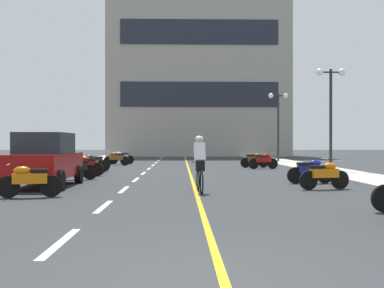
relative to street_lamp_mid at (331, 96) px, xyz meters
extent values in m
plane|color=#2D3033|center=(-7.27, 2.54, -3.82)|extent=(140.00, 140.00, 0.00)
cube|color=#B7B2A8|center=(-14.47, 5.54, -3.76)|extent=(2.40, 72.00, 0.12)
cube|color=#B7B2A8|center=(-0.07, 5.54, -3.76)|extent=(2.40, 72.00, 0.12)
cube|color=silver|center=(-9.27, -16.46, -3.82)|extent=(0.14, 2.20, 0.01)
cube|color=silver|center=(-9.27, -12.46, -3.82)|extent=(0.14, 2.20, 0.01)
cube|color=silver|center=(-9.27, -8.46, -3.82)|extent=(0.14, 2.20, 0.01)
cube|color=silver|center=(-9.27, -4.46, -3.82)|extent=(0.14, 2.20, 0.01)
cube|color=silver|center=(-9.27, -0.46, -3.82)|extent=(0.14, 2.20, 0.01)
cube|color=silver|center=(-9.27, 3.54, -3.82)|extent=(0.14, 2.20, 0.01)
cube|color=silver|center=(-9.27, 7.54, -3.82)|extent=(0.14, 2.20, 0.01)
cube|color=silver|center=(-9.27, 11.54, -3.82)|extent=(0.14, 2.20, 0.01)
cube|color=silver|center=(-9.27, 15.54, -3.82)|extent=(0.14, 2.20, 0.01)
cube|color=silver|center=(-9.27, 19.54, -3.82)|extent=(0.14, 2.20, 0.01)
cube|color=silver|center=(-9.27, 23.54, -3.82)|extent=(0.14, 2.20, 0.01)
cube|color=silver|center=(-9.27, 27.54, -3.82)|extent=(0.14, 2.20, 0.01)
cube|color=gold|center=(-7.02, 5.54, -3.82)|extent=(0.12, 66.00, 0.01)
cube|color=#9E998E|center=(-5.48, 30.35, 7.10)|extent=(19.75, 7.63, 21.84)
cube|color=#1E232D|center=(-5.48, 26.49, 2.73)|extent=(16.59, 0.10, 2.62)
cube|color=#1E232D|center=(-5.48, 26.49, 9.28)|extent=(16.59, 0.10, 2.62)
cylinder|color=black|center=(0.00, 0.00, -1.19)|extent=(0.14, 0.14, 5.02)
cylinder|color=black|center=(0.00, 0.00, 1.17)|extent=(1.10, 0.08, 0.08)
sphere|color=white|center=(-0.55, 0.00, 1.17)|extent=(0.36, 0.36, 0.36)
sphere|color=white|center=(0.55, 0.00, 1.17)|extent=(0.36, 0.36, 0.36)
cylinder|color=black|center=(-0.27, 11.47, -1.22)|extent=(0.14, 0.14, 4.97)
cylinder|color=black|center=(-0.27, 11.47, 1.12)|extent=(1.10, 0.08, 0.08)
sphere|color=white|center=(-0.82, 11.47, 1.12)|extent=(0.36, 0.36, 0.36)
sphere|color=white|center=(0.28, 11.47, 1.12)|extent=(0.36, 0.36, 0.36)
cylinder|color=black|center=(-12.91, -5.99, -3.50)|extent=(0.22, 0.64, 0.64)
cylinder|color=black|center=(-11.21, -5.99, -3.50)|extent=(0.22, 0.64, 0.64)
cylinder|color=black|center=(-12.91, -8.79, -3.50)|extent=(0.22, 0.64, 0.64)
cylinder|color=black|center=(-11.21, -8.79, -3.50)|extent=(0.22, 0.64, 0.64)
cube|color=maroon|center=(-12.06, -7.39, -3.10)|extent=(1.70, 4.20, 0.80)
cube|color=#1E2833|center=(-12.06, -7.39, -2.35)|extent=(1.56, 2.20, 0.70)
cylinder|color=black|center=(-12.09, -10.74, -3.52)|extent=(0.61, 0.23, 0.60)
cylinder|color=black|center=(-11.02, -10.49, -3.52)|extent=(0.61, 0.23, 0.60)
cube|color=orange|center=(-11.55, -10.62, -3.30)|extent=(0.94, 0.48, 0.28)
ellipsoid|color=orange|center=(-11.75, -10.66, -3.08)|extent=(0.48, 0.33, 0.22)
cube|color=black|center=(-11.31, -10.56, -3.10)|extent=(0.48, 0.33, 0.10)
cylinder|color=silver|center=(-12.09, -10.74, -2.92)|extent=(0.16, 0.59, 0.03)
cylinder|color=black|center=(-2.40, -8.49, -3.52)|extent=(0.61, 0.23, 0.60)
cylinder|color=black|center=(-3.48, -8.72, -3.52)|extent=(0.61, 0.23, 0.60)
cube|color=orange|center=(-2.94, -8.60, -3.30)|extent=(0.94, 0.47, 0.28)
ellipsoid|color=orange|center=(-2.74, -8.56, -3.08)|extent=(0.48, 0.33, 0.22)
cube|color=black|center=(-3.18, -8.66, -3.10)|extent=(0.48, 0.33, 0.10)
cylinder|color=silver|center=(-2.40, -8.49, -2.92)|extent=(0.16, 0.59, 0.03)
cylinder|color=black|center=(-2.24, -6.36, -3.52)|extent=(0.61, 0.16, 0.60)
cylinder|color=black|center=(-3.34, -6.46, -3.52)|extent=(0.61, 0.16, 0.60)
cube|color=navy|center=(-2.79, -6.41, -3.30)|extent=(0.92, 0.37, 0.28)
ellipsoid|color=navy|center=(-2.59, -6.39, -3.08)|extent=(0.46, 0.28, 0.22)
cube|color=black|center=(-3.04, -6.44, -3.10)|extent=(0.46, 0.28, 0.10)
cylinder|color=silver|center=(-2.24, -6.36, -2.92)|extent=(0.09, 0.60, 0.03)
cylinder|color=black|center=(-12.17, -4.65, -3.52)|extent=(0.61, 0.24, 0.60)
cylinder|color=black|center=(-11.11, -4.38, -3.52)|extent=(0.61, 0.24, 0.60)
cube|color=black|center=(-11.64, -4.52, -3.30)|extent=(0.94, 0.49, 0.28)
ellipsoid|color=black|center=(-11.83, -4.57, -3.08)|extent=(0.49, 0.34, 0.22)
cube|color=black|center=(-11.40, -4.46, -3.10)|extent=(0.49, 0.34, 0.10)
cylinder|color=silver|center=(-12.17, -4.65, -2.92)|extent=(0.18, 0.59, 0.03)
cylinder|color=black|center=(-12.25, -2.27, -3.52)|extent=(0.61, 0.19, 0.60)
cylinder|color=black|center=(-11.16, -2.43, -3.52)|extent=(0.61, 0.19, 0.60)
cube|color=maroon|center=(-11.71, -2.35, -3.30)|extent=(0.93, 0.41, 0.28)
ellipsoid|color=maroon|center=(-11.90, -2.32, -3.08)|extent=(0.47, 0.30, 0.22)
cube|color=black|center=(-11.46, -2.39, -3.10)|extent=(0.47, 0.30, 0.10)
cylinder|color=silver|center=(-12.25, -2.27, -2.92)|extent=(0.12, 0.60, 0.03)
cylinder|color=black|center=(-12.39, -0.94, -3.52)|extent=(0.61, 0.18, 0.60)
cylinder|color=black|center=(-11.30, -0.80, -3.52)|extent=(0.61, 0.18, 0.60)
cube|color=orange|center=(-11.84, -0.87, -3.30)|extent=(0.93, 0.40, 0.28)
ellipsoid|color=orange|center=(-12.04, -0.90, -3.08)|extent=(0.47, 0.30, 0.22)
cube|color=black|center=(-11.60, -0.84, -3.10)|extent=(0.47, 0.30, 0.10)
cylinder|color=silver|center=(-12.39, -0.94, -2.92)|extent=(0.11, 0.60, 0.03)
cylinder|color=black|center=(-12.46, 0.66, -3.52)|extent=(0.60, 0.26, 0.60)
cylinder|color=black|center=(-11.40, 0.96, -3.52)|extent=(0.60, 0.26, 0.60)
cube|color=black|center=(-11.93, 0.81, -3.30)|extent=(0.94, 0.51, 0.28)
ellipsoid|color=black|center=(-12.12, 0.75, -3.08)|extent=(0.49, 0.35, 0.22)
cube|color=black|center=(-11.69, 0.88, -3.10)|extent=(0.49, 0.35, 0.10)
cylinder|color=silver|center=(-12.46, 0.66, -2.92)|extent=(0.19, 0.59, 0.03)
cylinder|color=black|center=(-2.28, 3.24, -3.52)|extent=(0.61, 0.17, 0.60)
cylinder|color=black|center=(-3.38, 3.11, -3.52)|extent=(0.61, 0.17, 0.60)
cube|color=maroon|center=(-2.83, 3.18, -3.30)|extent=(0.93, 0.38, 0.28)
ellipsoid|color=maroon|center=(-2.63, 3.20, -3.08)|extent=(0.46, 0.29, 0.22)
cube|color=black|center=(-3.08, 3.15, -3.10)|extent=(0.46, 0.29, 0.10)
cylinder|color=silver|center=(-2.28, 3.24, -2.92)|extent=(0.10, 0.60, 0.03)
cylinder|color=black|center=(-2.55, 4.69, -3.52)|extent=(0.61, 0.18, 0.60)
cylinder|color=black|center=(-3.64, 4.55, -3.52)|extent=(0.61, 0.18, 0.60)
cube|color=brown|center=(-3.09, 4.62, -3.30)|extent=(0.93, 0.39, 0.28)
ellipsoid|color=brown|center=(-2.89, 4.64, -3.08)|extent=(0.47, 0.30, 0.22)
cube|color=black|center=(-3.34, 4.58, -3.10)|extent=(0.47, 0.30, 0.10)
cylinder|color=silver|center=(-2.55, 4.69, -2.92)|extent=(0.11, 0.60, 0.03)
cylinder|color=black|center=(-12.15, 7.34, -3.52)|extent=(0.61, 0.17, 0.60)
cylinder|color=black|center=(-11.06, 7.22, -3.52)|extent=(0.61, 0.17, 0.60)
cube|color=brown|center=(-11.60, 7.28, -3.30)|extent=(0.93, 0.38, 0.28)
ellipsoid|color=brown|center=(-11.80, 7.31, -3.08)|extent=(0.46, 0.29, 0.22)
cube|color=black|center=(-11.35, 7.26, -3.10)|extent=(0.46, 0.29, 0.10)
cylinder|color=silver|center=(-12.15, 7.34, -2.92)|extent=(0.10, 0.60, 0.03)
cylinder|color=black|center=(-12.07, 9.19, -3.52)|extent=(0.61, 0.20, 0.60)
cylinder|color=black|center=(-10.99, 9.38, -3.52)|extent=(0.61, 0.20, 0.60)
cube|color=#B2B2B7|center=(-11.53, 9.29, -3.30)|extent=(0.94, 0.43, 0.28)
ellipsoid|color=#B2B2B7|center=(-11.73, 9.25, -3.08)|extent=(0.48, 0.31, 0.22)
cube|color=black|center=(-11.28, 9.33, -3.10)|extent=(0.48, 0.31, 0.10)
cylinder|color=silver|center=(-12.07, 9.19, -2.92)|extent=(0.13, 0.60, 0.03)
torus|color=black|center=(-6.95, -8.96, -3.48)|extent=(0.08, 0.72, 0.72)
torus|color=black|center=(-6.89, -10.01, -3.48)|extent=(0.08, 0.72, 0.72)
cylinder|color=black|center=(-6.92, -9.51, -3.18)|extent=(0.10, 0.95, 0.04)
cube|color=black|center=(-6.91, -9.66, -2.96)|extent=(0.11, 0.21, 0.06)
cylinder|color=black|center=(-6.94, -9.06, -2.93)|extent=(0.42, 0.06, 0.03)
cube|color=black|center=(-6.91, -9.61, -3.03)|extent=(0.26, 0.37, 0.28)
cube|color=white|center=(-6.92, -9.46, -2.63)|extent=(0.35, 0.47, 0.61)
sphere|color=tan|center=(-6.93, -9.33, -2.28)|extent=(0.20, 0.20, 0.20)
ellipsoid|color=white|center=(-6.93, -9.33, -2.21)|extent=(0.24, 0.26, 0.16)
camera|label=1|loc=(-7.49, -23.60, -2.33)|focal=44.74mm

